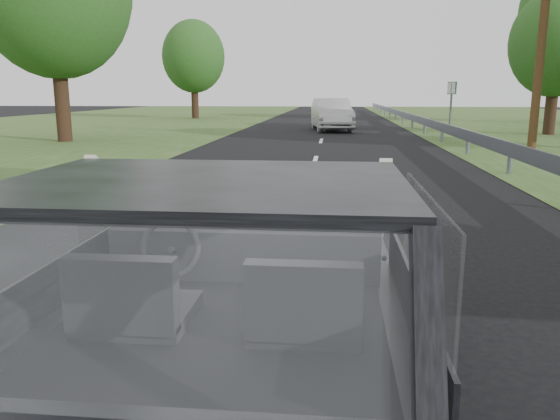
% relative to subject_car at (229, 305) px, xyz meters
% --- Properties ---
extents(subject_car, '(1.80, 4.00, 1.45)m').
position_rel_subject_car_xyz_m(subject_car, '(0.00, 0.00, 0.00)').
color(subject_car, black).
rests_on(subject_car, ground).
extents(dashboard, '(1.58, 0.45, 0.30)m').
position_rel_subject_car_xyz_m(dashboard, '(0.00, 0.62, 0.12)').
color(dashboard, black).
rests_on(dashboard, subject_car).
extents(driver_seat, '(0.50, 0.72, 0.42)m').
position_rel_subject_car_xyz_m(driver_seat, '(-0.40, -0.29, 0.16)').
color(driver_seat, black).
rests_on(driver_seat, subject_car).
extents(passenger_seat, '(0.50, 0.72, 0.42)m').
position_rel_subject_car_xyz_m(passenger_seat, '(0.40, -0.29, 0.16)').
color(passenger_seat, black).
rests_on(passenger_seat, subject_car).
extents(steering_wheel, '(0.36, 0.36, 0.04)m').
position_rel_subject_car_xyz_m(steering_wheel, '(-0.40, 0.33, 0.20)').
color(steering_wheel, black).
rests_on(steering_wheel, dashboard).
extents(cat, '(0.58, 0.24, 0.25)m').
position_rel_subject_car_xyz_m(cat, '(0.30, 0.65, 0.36)').
color(cat, gray).
rests_on(cat, dashboard).
extents(guardrail, '(0.05, 90.00, 0.32)m').
position_rel_subject_car_xyz_m(guardrail, '(4.30, 10.00, -0.15)').
color(guardrail, gray).
rests_on(guardrail, ground).
extents(other_car, '(2.42, 4.83, 1.52)m').
position_rel_subject_car_xyz_m(other_car, '(0.33, 24.10, 0.04)').
color(other_car, '#BBBBBB').
rests_on(other_car, ground).
extents(highway_sign, '(0.28, 0.90, 2.25)m').
position_rel_subject_car_xyz_m(highway_sign, '(5.59, 22.61, 0.40)').
color(highway_sign, '#1C5A2D').
rests_on(highway_sign, ground).
extents(utility_pole, '(0.34, 0.34, 8.36)m').
position_rel_subject_car_xyz_m(utility_pole, '(6.89, 15.93, 3.45)').
color(utility_pole, brown).
rests_on(utility_pole, ground).
extents(tree_2, '(4.24, 4.24, 5.89)m').
position_rel_subject_car_xyz_m(tree_2, '(9.71, 22.23, 2.22)').
color(tree_2, '#275219').
rests_on(tree_2, ground).
extents(tree_5, '(6.02, 6.02, 8.33)m').
position_rel_subject_car_xyz_m(tree_5, '(-9.50, 16.95, 3.44)').
color(tree_5, '#275219').
rests_on(tree_5, ground).
extents(tree_6, '(4.87, 4.87, 6.49)m').
position_rel_subject_car_xyz_m(tree_6, '(-9.31, 35.57, 2.52)').
color(tree_6, '#275219').
rests_on(tree_6, ground).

